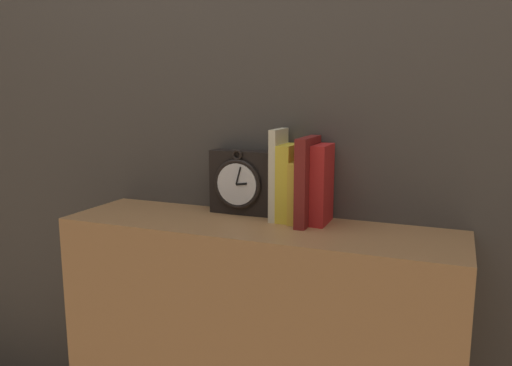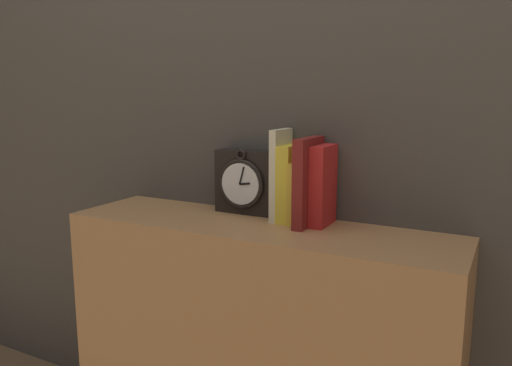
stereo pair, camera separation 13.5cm
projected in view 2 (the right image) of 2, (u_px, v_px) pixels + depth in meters
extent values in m
cube|color=#47423D|center=(284.00, 38.00, 1.44)|extent=(6.00, 0.05, 2.60)
cube|color=#A87547|center=(256.00, 355.00, 1.45)|extent=(1.11, 0.30, 0.78)
cube|color=black|center=(247.00, 182.00, 1.50)|extent=(0.19, 0.06, 0.19)
torus|color=black|center=(241.00, 184.00, 1.47)|extent=(0.15, 0.01, 0.15)
cylinder|color=silver|center=(240.00, 184.00, 1.46)|extent=(0.12, 0.01, 0.12)
cube|color=black|center=(245.00, 184.00, 1.45)|extent=(0.03, 0.00, 0.01)
cube|color=black|center=(242.00, 176.00, 1.45)|extent=(0.02, 0.00, 0.05)
torus|color=black|center=(241.00, 155.00, 1.45)|extent=(0.03, 0.01, 0.03)
cube|color=beige|center=(281.00, 175.00, 1.41)|extent=(0.02, 0.11, 0.26)
cube|color=yellow|center=(290.00, 183.00, 1.40)|extent=(0.04, 0.11, 0.22)
cube|color=gold|center=(300.00, 192.00, 1.39)|extent=(0.02, 0.13, 0.17)
cube|color=maroon|center=(308.00, 182.00, 1.35)|extent=(0.03, 0.16, 0.24)
cube|color=red|center=(323.00, 186.00, 1.36)|extent=(0.04, 0.12, 0.22)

